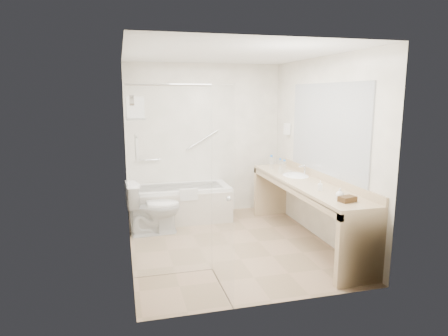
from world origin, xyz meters
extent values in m
plane|color=#9A7C5F|center=(0.00, 0.00, 0.00)|extent=(3.20, 3.20, 0.00)
cube|color=silver|center=(0.00, 0.00, 2.50)|extent=(2.60, 3.20, 0.10)
cube|color=white|center=(0.00, 1.60, 1.25)|extent=(2.60, 0.10, 2.50)
cube|color=white|center=(0.00, -1.60, 1.25)|extent=(2.60, 0.10, 2.50)
cube|color=white|center=(-1.30, 0.00, 1.25)|extent=(0.10, 3.20, 2.50)
cube|color=white|center=(1.30, 0.00, 1.25)|extent=(0.10, 3.20, 2.50)
cube|color=white|center=(-0.50, 1.25, 0.28)|extent=(1.60, 0.70, 0.55)
cube|color=beige|center=(-0.50, 0.89, 0.25)|extent=(1.60, 0.02, 0.50)
cube|color=silver|center=(-0.40, 0.90, 0.50)|extent=(0.28, 0.06, 0.18)
cylinder|color=silver|center=(-0.95, 1.56, 0.95)|extent=(0.40, 0.03, 0.03)
cylinder|color=silver|center=(-0.05, 1.56, 1.25)|extent=(0.53, 0.03, 0.33)
cube|color=silver|center=(-0.85, -0.70, 1.05)|extent=(0.90, 0.01, 2.10)
cube|color=silver|center=(-0.40, -1.15, 1.05)|extent=(0.02, 0.90, 2.10)
cylinder|color=silver|center=(-0.85, -0.70, 2.10)|extent=(0.90, 0.02, 0.02)
sphere|color=silver|center=(-0.37, -1.30, 1.00)|extent=(0.05, 0.05, 0.05)
cylinder|color=silver|center=(-1.25, -1.15, 1.95)|extent=(0.04, 0.10, 0.10)
cube|color=silver|center=(-1.17, 0.35, 1.70)|extent=(0.24, 0.55, 0.02)
cylinder|color=silver|center=(-1.17, 0.35, 1.48)|extent=(0.02, 0.55, 0.02)
cube|color=silver|center=(-1.17, 0.35, 1.32)|extent=(0.03, 0.42, 0.32)
cube|color=silver|center=(-1.17, 0.35, 1.76)|extent=(0.22, 0.40, 0.08)
cube|color=silver|center=(-1.17, 0.35, 1.84)|extent=(0.22, 0.40, 0.08)
cube|color=silver|center=(-1.17, 0.35, 1.93)|extent=(0.22, 0.40, 0.08)
cube|color=tan|center=(1.02, -0.15, 0.82)|extent=(0.55, 2.70, 0.05)
cube|color=tan|center=(1.29, -0.15, 0.90)|extent=(0.03, 2.70, 0.10)
cube|color=tan|center=(0.77, -0.15, 0.77)|extent=(0.04, 2.70, 0.08)
cube|color=tan|center=(1.02, -1.46, 0.40)|extent=(0.55, 0.08, 0.80)
cube|color=tan|center=(1.02, 1.16, 0.40)|extent=(0.55, 0.08, 0.80)
ellipsoid|color=white|center=(1.05, 0.25, 0.82)|extent=(0.40, 0.52, 0.14)
cylinder|color=silver|center=(1.20, 0.25, 0.93)|extent=(0.03, 0.03, 0.14)
cube|color=#A4A9B0|center=(1.29, -0.15, 1.55)|extent=(0.02, 2.00, 1.20)
cube|color=white|center=(1.25, 1.05, 1.45)|extent=(0.08, 0.10, 0.18)
imported|color=white|center=(-0.95, 0.70, 0.38)|extent=(0.80, 0.48, 0.76)
cube|color=#432D18|center=(1.00, -1.20, 0.88)|extent=(0.20, 0.16, 0.06)
imported|color=white|center=(0.96, -0.65, 0.88)|extent=(0.10, 0.13, 0.06)
imported|color=white|center=(0.99, -1.06, 0.90)|extent=(0.13, 0.14, 0.09)
cylinder|color=silver|center=(1.02, 0.74, 0.93)|extent=(0.05, 0.05, 0.15)
cylinder|color=blue|center=(1.02, 0.74, 1.01)|extent=(0.03, 0.03, 0.02)
cylinder|color=silver|center=(0.96, 0.45, 0.94)|extent=(0.06, 0.06, 0.18)
cylinder|color=blue|center=(0.96, 0.45, 1.04)|extent=(0.03, 0.03, 0.03)
cylinder|color=silver|center=(0.90, 0.81, 0.95)|extent=(0.07, 0.07, 0.19)
cylinder|color=blue|center=(0.90, 0.81, 1.06)|extent=(0.04, 0.04, 0.03)
cylinder|color=silver|center=(0.90, 0.45, 0.89)|extent=(0.09, 0.09, 0.09)
cylinder|color=silver|center=(0.93, 0.19, 0.90)|extent=(0.09, 0.09, 0.10)
camera|label=1|loc=(-1.36, -4.94, 2.01)|focal=32.00mm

